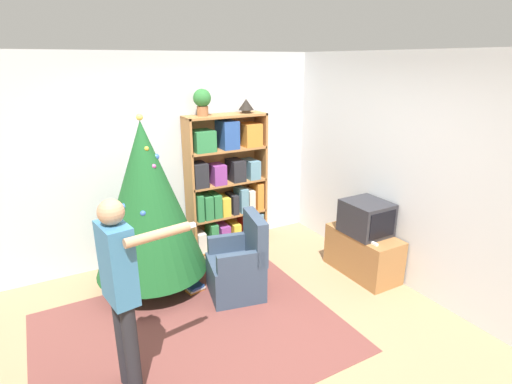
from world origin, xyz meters
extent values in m
plane|color=#9E7A56|center=(0.00, 0.00, 0.00)|extent=(14.00, 14.00, 0.00)
cube|color=silver|center=(0.00, 1.96, 1.30)|extent=(8.00, 0.10, 2.60)
cube|color=silver|center=(1.98, 0.00, 1.30)|extent=(0.10, 8.00, 2.60)
cube|color=brown|center=(-0.55, 0.17, 0.00)|extent=(2.80, 2.19, 0.01)
cube|color=#A8703D|center=(0.05, 1.73, 0.92)|extent=(0.03, 0.33, 1.84)
cube|color=#A8703D|center=(1.11, 1.73, 0.92)|extent=(0.03, 0.33, 1.84)
cube|color=#A8703D|center=(0.58, 1.73, 1.82)|extent=(1.09, 0.33, 0.03)
cube|color=#A8703D|center=(0.58, 1.88, 0.92)|extent=(1.09, 0.01, 1.84)
cube|color=#A8703D|center=(0.58, 1.73, 0.03)|extent=(1.06, 0.33, 0.03)
cube|color=beige|center=(0.14, 1.70, 0.18)|extent=(0.11, 0.28, 0.27)
cube|color=#2D7A42|center=(0.32, 1.69, 0.22)|extent=(0.10, 0.25, 0.36)
cube|color=#843889|center=(0.49, 1.71, 0.20)|extent=(0.14, 0.30, 0.30)
cube|color=gold|center=(0.66, 1.71, 0.19)|extent=(0.11, 0.29, 0.29)
cube|color=#B22D28|center=(0.86, 1.71, 0.24)|extent=(0.10, 0.30, 0.38)
cube|color=#5B899E|center=(1.01, 1.68, 0.24)|extent=(0.13, 0.24, 0.38)
cube|color=#A8703D|center=(0.58, 1.73, 0.48)|extent=(1.06, 0.33, 0.03)
cube|color=#2D7A42|center=(0.14, 1.68, 0.67)|extent=(0.09, 0.24, 0.35)
cube|color=#2D7A42|center=(0.26, 1.71, 0.65)|extent=(0.11, 0.29, 0.32)
cube|color=#2D7A42|center=(0.38, 1.71, 0.65)|extent=(0.11, 0.29, 0.31)
cube|color=gold|center=(0.51, 1.70, 0.62)|extent=(0.12, 0.27, 0.26)
cube|color=#232328|center=(0.64, 1.70, 0.63)|extent=(0.09, 0.27, 0.27)
cube|color=#5B899E|center=(0.78, 1.69, 0.67)|extent=(0.11, 0.25, 0.34)
cube|color=beige|center=(0.89, 1.70, 0.64)|extent=(0.09, 0.28, 0.30)
cube|color=orange|center=(1.02, 1.70, 0.68)|extent=(0.09, 0.27, 0.38)
cube|color=#A8703D|center=(0.58, 1.73, 0.93)|extent=(1.06, 0.33, 0.03)
cube|color=#232328|center=(0.17, 1.69, 1.10)|extent=(0.18, 0.25, 0.31)
cube|color=#843889|center=(0.43, 1.69, 1.08)|extent=(0.17, 0.25, 0.26)
cube|color=#232328|center=(0.71, 1.71, 1.09)|extent=(0.18, 0.29, 0.28)
cube|color=#5B899E|center=(0.95, 1.71, 1.07)|extent=(0.16, 0.30, 0.25)
cube|color=#A8703D|center=(0.58, 1.73, 1.38)|extent=(1.06, 0.33, 0.03)
cube|color=#2D7A42|center=(0.25, 1.72, 1.53)|extent=(0.26, 0.31, 0.26)
cube|color=#284C93|center=(0.60, 1.72, 1.58)|extent=(0.21, 0.31, 0.36)
cube|color=orange|center=(0.93, 1.71, 1.55)|extent=(0.24, 0.30, 0.30)
cube|color=#996638|center=(1.68, 0.22, 0.27)|extent=(0.45, 0.91, 0.53)
cube|color=#28282D|center=(1.68, 0.22, 0.73)|extent=(0.47, 0.51, 0.39)
cube|color=black|center=(1.68, -0.03, 0.73)|extent=(0.38, 0.01, 0.31)
cube|color=white|center=(1.55, -0.05, 0.54)|extent=(0.04, 0.12, 0.02)
cylinder|color=#4C3323|center=(-0.63, 1.18, 0.05)|extent=(0.36, 0.36, 0.10)
cylinder|color=brown|center=(-0.63, 1.18, 0.16)|extent=(0.08, 0.08, 0.12)
cone|color=#195123|center=(-0.63, 1.18, 1.07)|extent=(1.23, 1.23, 1.70)
sphere|color=gold|center=(-0.61, 1.08, 1.64)|extent=(0.05, 0.05, 0.05)
sphere|color=#B74C93|center=(-0.56, 1.03, 1.46)|extent=(0.05, 0.05, 0.05)
sphere|color=gold|center=(-0.44, 1.26, 1.32)|extent=(0.05, 0.05, 0.05)
sphere|color=#335BB2|center=(-0.50, 1.13, 1.53)|extent=(0.07, 0.07, 0.07)
sphere|color=#335BB2|center=(-0.61, 1.27, 1.66)|extent=(0.06, 0.06, 0.06)
sphere|color=#335BB2|center=(-0.89, 1.06, 1.07)|extent=(0.07, 0.07, 0.07)
sphere|color=gold|center=(-1.13, 1.06, 0.42)|extent=(0.05, 0.05, 0.05)
sphere|color=#335BB2|center=(-0.75, 0.90, 1.02)|extent=(0.06, 0.06, 0.06)
sphere|color=#E5CC4C|center=(-0.63, 1.18, 1.95)|extent=(0.07, 0.07, 0.07)
cube|color=#334256|center=(0.12, 0.56, 0.21)|extent=(0.67, 0.67, 0.42)
cube|color=#334256|center=(0.34, 0.51, 0.67)|extent=(0.24, 0.57, 0.50)
cube|color=#334256|center=(0.17, 0.80, 0.52)|extent=(0.51, 0.18, 0.20)
cube|color=#334256|center=(0.07, 0.33, 0.52)|extent=(0.51, 0.18, 0.20)
cylinder|color=#232328|center=(-1.22, -0.14, 0.40)|extent=(0.11, 0.11, 0.81)
cylinder|color=#232328|center=(-1.20, -0.31, 0.40)|extent=(0.11, 0.11, 0.81)
cube|color=teal|center=(-1.21, -0.23, 1.11)|extent=(0.23, 0.34, 0.61)
cylinder|color=tan|center=(-1.24, -0.03, 1.08)|extent=(0.07, 0.07, 0.49)
cylinder|color=tan|center=(-0.94, -0.39, 1.34)|extent=(0.49, 0.14, 0.07)
cube|color=white|center=(-0.70, -0.35, 1.34)|extent=(0.11, 0.05, 0.03)
sphere|color=tan|center=(-1.21, -0.23, 1.51)|extent=(0.19, 0.19, 0.19)
cylinder|color=#935B38|center=(0.28, 1.73, 1.90)|extent=(0.14, 0.14, 0.12)
sphere|color=#2D7033|center=(0.28, 1.73, 2.05)|extent=(0.22, 0.22, 0.22)
cylinder|color=#473828|center=(0.89, 1.73, 1.86)|extent=(0.12, 0.12, 0.04)
cone|color=black|center=(0.89, 1.73, 1.95)|extent=(0.20, 0.20, 0.14)
cube|color=orange|center=(-0.26, 0.84, 0.01)|extent=(0.21, 0.16, 0.03)
cube|color=beige|center=(-0.25, 0.84, 0.04)|extent=(0.21, 0.17, 0.02)
cube|color=#284C93|center=(-0.26, 0.84, 0.06)|extent=(0.19, 0.18, 0.03)
camera|label=1|loc=(-1.60, -2.94, 2.50)|focal=28.00mm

